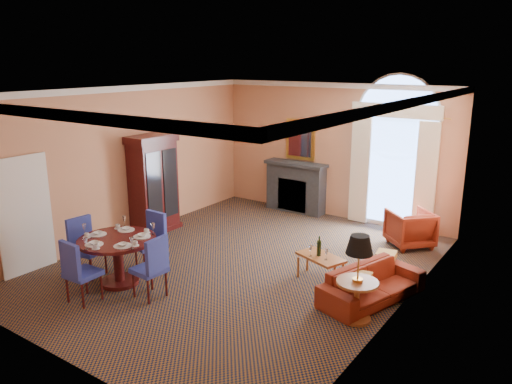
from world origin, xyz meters
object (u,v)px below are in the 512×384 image
Objects in this scene: armoire at (153,186)px; coffee_table at (320,257)px; sofa at (372,284)px; dining_table at (118,250)px; side_table at (358,267)px; armchair at (410,228)px.

armoire is 2.29× the size of coffee_table.
sofa is at bearing 6.95° from coffee_table.
side_table is at bearing 16.81° from dining_table.
armchair is at bearing 52.77° from dining_table.
armoire is 4.27m from coffee_table.
armchair is 3.48m from side_table.
coffee_table is at bearing 94.56° from sofa.
sofa is 1.97× the size of coffee_table.
side_table is at bearing -21.54° from coffee_table.
armoire is 5.53m from armchair.
coffee_table reaches higher than sofa.
armchair is (-0.29, 2.71, 0.11)m from sofa.
armoire is 1.16× the size of sofa.
armoire is 5.44m from side_table.
armchair is 2.58m from coffee_table.
armoire is at bearing 167.95° from side_table.
dining_table is 5.77m from armchair.
dining_table is at bearing -56.99° from armoire.
dining_table is 1.57× the size of armchair.
dining_table is at bearing -163.19° from side_table.
armoire reaches higher than sofa.
coffee_table is at bearing 37.96° from dining_table.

